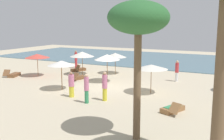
# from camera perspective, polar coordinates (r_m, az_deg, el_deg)

# --- Properties ---
(ground_plane) EXTENTS (60.00, 60.00, 0.00)m
(ground_plane) POSITION_cam_1_polar(r_m,az_deg,el_deg) (21.13, -0.64, -3.53)
(ground_plane) COLOR beige
(ocean_water) EXTENTS (48.00, 16.00, 0.06)m
(ocean_water) POSITION_cam_1_polar(r_m,az_deg,el_deg) (36.78, 11.82, 2.08)
(ocean_water) COLOR slate
(ocean_water) RESTS_ON ground_plane
(umbrella_0) EXTENTS (2.13, 2.13, 2.33)m
(umbrella_0) POSITION_cam_1_polar(r_m,az_deg,el_deg) (22.38, -1.02, 2.71)
(umbrella_0) COLOR olive
(umbrella_0) RESTS_ON ground_plane
(umbrella_1) EXTENTS (2.14, 2.14, 2.02)m
(umbrella_1) POSITION_cam_1_polar(r_m,az_deg,el_deg) (26.20, 0.70, 3.13)
(umbrella_1) COLOR olive
(umbrella_1) RESTS_ON ground_plane
(umbrella_2) EXTENTS (2.00, 2.00, 2.19)m
(umbrella_2) POSITION_cam_1_polar(r_m,az_deg,el_deg) (20.11, -10.54, 1.43)
(umbrella_2) COLOR olive
(umbrella_2) RESTS_ON ground_plane
(umbrella_4) EXTENTS (2.24, 2.24, 2.08)m
(umbrella_4) POSITION_cam_1_polar(r_m,az_deg,el_deg) (25.86, -15.35, 2.86)
(umbrella_4) COLOR olive
(umbrella_4) RESTS_ON ground_plane
(umbrella_5) EXTENTS (2.30, 2.30, 2.20)m
(umbrella_5) POSITION_cam_1_polar(r_m,az_deg,el_deg) (25.81, -6.24, 3.32)
(umbrella_5) COLOR brown
(umbrella_5) RESTS_ON ground_plane
(umbrella_6) EXTENTS (2.28, 2.28, 2.04)m
(umbrella_6) POSITION_cam_1_polar(r_m,az_deg,el_deg) (19.03, 8.22, 0.66)
(umbrella_6) COLOR brown
(umbrella_6) RESTS_ON ground_plane
(lounger_0) EXTENTS (1.09, 1.79, 0.69)m
(lounger_0) POSITION_cam_1_polar(r_m,az_deg,el_deg) (23.91, -7.26, -1.61)
(lounger_0) COLOR brown
(lounger_0) RESTS_ON ground_plane
(lounger_1) EXTENTS (1.16, 1.78, 0.70)m
(lounger_1) POSITION_cam_1_polar(r_m,az_deg,el_deg) (26.67, -19.89, -0.92)
(lounger_1) COLOR brown
(lounger_1) RESTS_ON ground_plane
(lounger_2) EXTENTS (1.20, 1.79, 0.69)m
(lounger_2) POSITION_cam_1_polar(r_m,az_deg,el_deg) (15.65, 12.58, -7.95)
(lounger_2) COLOR olive
(lounger_2) RESTS_ON ground_plane
(lounger_3) EXTENTS (1.28, 1.73, 0.74)m
(lounger_3) POSITION_cam_1_polar(r_m,az_deg,el_deg) (28.04, -7.06, 0.11)
(lounger_3) COLOR brown
(lounger_3) RESTS_ON ground_plane
(person_0) EXTENTS (0.41, 0.41, 1.91)m
(person_0) POSITION_cam_1_polar(r_m,az_deg,el_deg) (29.88, -7.53, 2.29)
(person_0) COLOR #BF3338
(person_0) RESTS_ON ground_plane
(person_1) EXTENTS (0.53, 0.53, 1.71)m
(person_1) POSITION_cam_1_polar(r_m,az_deg,el_deg) (18.30, -8.48, -3.01)
(person_1) COLOR yellow
(person_1) RESTS_ON ground_plane
(person_2) EXTENTS (0.39, 0.39, 1.79)m
(person_2) POSITION_cam_1_polar(r_m,az_deg,el_deg) (23.48, 13.40, -0.14)
(person_2) COLOR white
(person_2) RESTS_ON ground_plane
(person_3) EXTENTS (0.41, 0.41, 1.85)m
(person_3) POSITION_cam_1_polar(r_m,az_deg,el_deg) (16.78, -5.35, -3.76)
(person_3) COLOR #338C59
(person_3) RESTS_ON ground_plane
(person_4) EXTENTS (0.38, 0.38, 1.88)m
(person_4) POSITION_cam_1_polar(r_m,az_deg,el_deg) (17.24, -1.53, -3.34)
(person_4) COLOR yellow
(person_4) RESTS_ON ground_plane
(palm_0) EXTENTS (2.49, 2.49, 5.79)m
(palm_0) POSITION_cam_1_polar(r_m,az_deg,el_deg) (11.05, 5.52, 10.18)
(palm_0) COLOR brown
(palm_0) RESTS_ON ground_plane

